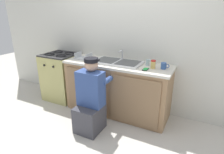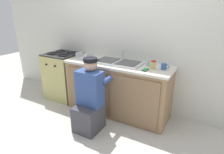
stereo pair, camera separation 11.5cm
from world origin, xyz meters
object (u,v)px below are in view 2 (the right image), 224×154
object	(u,v)px
stove_range	(64,76)
condiment_jar	(153,65)
sink_double_basin	(118,62)
plumber_person	(90,101)
dish_rack_tray	(85,57)
coffee_mug	(164,66)
water_glass	(148,63)
cell_phone	(145,70)

from	to	relation	value
stove_range	condiment_jar	distance (m)	1.91
sink_double_basin	condiment_jar	distance (m)	0.60
plumber_person	dish_rack_tray	distance (m)	0.95
stove_range	coffee_mug	size ratio (longest dim) A/B	7.44
water_glass	cell_phone	world-z (taller)	water_glass
sink_double_basin	dish_rack_tray	distance (m)	0.66
stove_range	cell_phone	xyz separation A→B (m)	(1.76, -0.13, 0.44)
sink_double_basin	coffee_mug	xyz separation A→B (m)	(0.75, 0.02, 0.03)
sink_double_basin	coffee_mug	world-z (taller)	sink_double_basin
dish_rack_tray	cell_phone	xyz separation A→B (m)	(1.18, -0.12, -0.02)
dish_rack_tray	plumber_person	bearing A→B (deg)	-49.87
sink_double_basin	stove_range	distance (m)	1.32
dish_rack_tray	condiment_jar	xyz separation A→B (m)	(1.26, -0.01, 0.04)
sink_double_basin	plumber_person	xyz separation A→B (m)	(-0.13, -0.65, -0.46)
plumber_person	stove_range	bearing A→B (deg)	149.65
dish_rack_tray	coffee_mug	size ratio (longest dim) A/B	2.22
sink_double_basin	stove_range	size ratio (longest dim) A/B	0.85
sink_double_basin	plumber_person	size ratio (longest dim) A/B	0.72
sink_double_basin	plumber_person	bearing A→B (deg)	-101.04
stove_range	plumber_person	distance (m)	1.29
cell_phone	stove_range	bearing A→B (deg)	175.68
dish_rack_tray	sink_double_basin	bearing A→B (deg)	1.56
stove_range	condiment_jar	world-z (taller)	condiment_jar
water_glass	coffee_mug	bearing A→B (deg)	-12.66
plumber_person	condiment_jar	bearing A→B (deg)	40.71
sink_double_basin	condiment_jar	world-z (taller)	sink_double_basin
coffee_mug	cell_phone	distance (m)	0.28
coffee_mug	dish_rack_tray	bearing A→B (deg)	-178.40
plumber_person	condiment_jar	world-z (taller)	plumber_person
coffee_mug	stove_range	bearing A→B (deg)	-179.32
stove_range	water_glass	distance (m)	1.79
plumber_person	condiment_jar	size ratio (longest dim) A/B	8.63
coffee_mug	water_glass	bearing A→B (deg)	167.34
stove_range	dish_rack_tray	size ratio (longest dim) A/B	3.35
dish_rack_tray	cell_phone	size ratio (longest dim) A/B	2.00
dish_rack_tray	cell_phone	distance (m)	1.19
sink_double_basin	dish_rack_tray	xyz separation A→B (m)	(-0.66, -0.02, 0.01)
coffee_mug	cell_phone	xyz separation A→B (m)	(-0.23, -0.16, -0.04)
plumber_person	condiment_jar	distance (m)	1.08
dish_rack_tray	condiment_jar	distance (m)	1.26
sink_double_basin	water_glass	bearing A→B (deg)	9.40
sink_double_basin	condiment_jar	size ratio (longest dim) A/B	6.25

